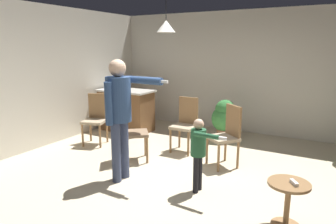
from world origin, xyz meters
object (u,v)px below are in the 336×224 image
(dining_chair_near_wall, at_px, (186,122))
(dining_chair_centre_back, at_px, (96,117))
(dining_chair_by_counter, at_px, (131,130))
(potted_plant_by_wall, at_px, (225,118))
(side_table_by_couch, at_px, (288,199))
(person_adult, at_px, (120,107))
(kitchen_counter, at_px, (126,110))
(spare_remote_on_table, at_px, (294,183))
(dining_chair_spare, at_px, (227,133))
(person_child, at_px, (199,147))

(dining_chair_near_wall, bearing_deg, dining_chair_centre_back, 15.25)
(dining_chair_by_counter, height_order, potted_plant_by_wall, dining_chair_by_counter)
(dining_chair_centre_back, bearing_deg, side_table_by_couch, 143.46)
(side_table_by_couch, height_order, person_adult, person_adult)
(kitchen_counter, height_order, potted_plant_by_wall, kitchen_counter)
(kitchen_counter, relative_size, spare_remote_on_table, 9.69)
(potted_plant_by_wall, bearing_deg, dining_chair_by_counter, -117.41)
(person_adult, height_order, dining_chair_centre_back, person_adult)
(person_adult, distance_m, dining_chair_centre_back, 1.95)
(person_adult, bearing_deg, dining_chair_centre_back, -124.04)
(dining_chair_near_wall, height_order, potted_plant_by_wall, dining_chair_near_wall)
(person_adult, distance_m, dining_chair_near_wall, 1.71)
(spare_remote_on_table, bearing_deg, dining_chair_near_wall, 140.67)
(dining_chair_spare, bearing_deg, dining_chair_centre_back, 41.29)
(side_table_by_couch, xyz_separation_m, person_child, (-1.17, 0.30, 0.30))
(kitchen_counter, xyz_separation_m, dining_chair_spare, (2.73, -0.94, 0.07))
(dining_chair_centre_back, relative_size, potted_plant_by_wall, 1.18)
(kitchen_counter, xyz_separation_m, side_table_by_couch, (3.87, -2.30, -0.15))
(dining_chair_centre_back, height_order, potted_plant_by_wall, dining_chair_centre_back)
(dining_chair_by_counter, distance_m, dining_chair_near_wall, 1.08)
(dining_chair_spare, bearing_deg, person_child, 126.63)
(person_adult, relative_size, spare_remote_on_table, 13.47)
(person_adult, height_order, spare_remote_on_table, person_adult)
(person_child, height_order, dining_chair_spare, person_child)
(person_child, distance_m, dining_chair_spare, 1.07)
(dining_chair_spare, bearing_deg, side_table_by_couch, 167.94)
(person_child, xyz_separation_m, dining_chair_by_counter, (-1.47, 0.50, -0.08))
(kitchen_counter, bearing_deg, spare_remote_on_table, -30.60)
(side_table_by_couch, bearing_deg, kitchen_counter, 149.29)
(person_adult, relative_size, dining_chair_near_wall, 1.75)
(dining_chair_near_wall, distance_m, potted_plant_by_wall, 1.10)
(side_table_by_couch, xyz_separation_m, person_adult, (-2.30, 0.09, 0.76))
(person_child, bearing_deg, person_adult, -76.02)
(person_child, relative_size, dining_chair_centre_back, 1.01)
(side_table_by_couch, relative_size, dining_chair_spare, 0.52)
(potted_plant_by_wall, bearing_deg, dining_chair_centre_back, -145.12)
(person_adult, xyz_separation_m, dining_chair_centre_back, (-1.50, 1.12, -0.54))
(kitchen_counter, distance_m, spare_remote_on_table, 4.56)
(person_adult, bearing_deg, person_child, 102.91)
(dining_chair_near_wall, bearing_deg, dining_chair_spare, 159.35)
(kitchen_counter, distance_m, dining_chair_centre_back, 1.10)
(person_adult, bearing_deg, spare_remote_on_table, 89.84)
(person_child, xyz_separation_m, potted_plant_by_wall, (-0.47, 2.42, -0.16))
(kitchen_counter, relative_size, dining_chair_spare, 1.26)
(dining_chair_by_counter, xyz_separation_m, dining_chair_centre_back, (-1.16, 0.41, 0.00))
(dining_chair_near_wall, bearing_deg, side_table_by_couch, 139.98)
(side_table_by_couch, height_order, person_child, person_child)
(person_child, bearing_deg, spare_remote_on_table, 78.99)
(side_table_by_couch, distance_m, dining_chair_near_wall, 2.67)
(kitchen_counter, xyz_separation_m, potted_plant_by_wall, (2.24, 0.42, -0.01))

